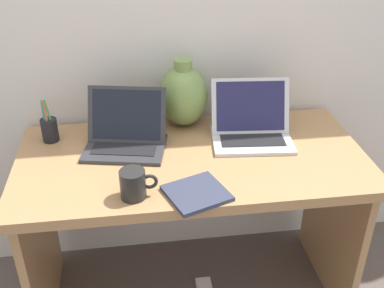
% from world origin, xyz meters
% --- Properties ---
extents(back_wall, '(4.40, 0.04, 2.40)m').
position_xyz_m(back_wall, '(0.00, 0.37, 1.20)').
color(back_wall, silver).
rests_on(back_wall, ground).
extents(desk, '(1.33, 0.65, 0.73)m').
position_xyz_m(desk, '(0.00, 0.00, 0.57)').
color(desk, '#AD7F51').
rests_on(desk, ground).
extents(laptop_left, '(0.35, 0.29, 0.22)m').
position_xyz_m(laptop_left, '(-0.25, 0.11, 0.79)').
color(laptop_left, '#333338').
rests_on(laptop_left, desk).
extents(laptop_right, '(0.34, 0.27, 0.23)m').
position_xyz_m(laptop_right, '(0.26, 0.11, 0.79)').
color(laptop_right, silver).
rests_on(laptop_right, desk).
extents(green_vase, '(0.20, 0.20, 0.29)m').
position_xyz_m(green_vase, '(0.00, 0.27, 0.86)').
color(green_vase, '#75934C').
rests_on(green_vase, desk).
extents(notebook_stack, '(0.24, 0.23, 0.01)m').
position_xyz_m(notebook_stack, '(-0.02, -0.25, 0.74)').
color(notebook_stack, '#33384C').
rests_on(notebook_stack, desk).
extents(coffee_mug, '(0.13, 0.09, 0.10)m').
position_xyz_m(coffee_mug, '(-0.22, -0.23, 0.78)').
color(coffee_mug, black).
rests_on(coffee_mug, desk).
extents(pen_cup, '(0.06, 0.06, 0.19)m').
position_xyz_m(pen_cup, '(-0.55, 0.19, 0.79)').
color(pen_cup, black).
rests_on(pen_cup, desk).
extents(power_brick, '(0.07, 0.07, 0.03)m').
position_xyz_m(power_brick, '(0.06, 0.01, 0.01)').
color(power_brick, white).
rests_on(power_brick, ground).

